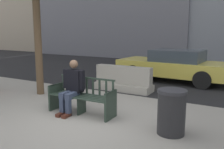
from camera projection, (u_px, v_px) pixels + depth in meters
The scene contains 7 objects.
ground_plane at pixel (82, 122), 5.58m from camera, with size 200.00×200.00×0.00m, color gray.
street_asphalt at pixel (182, 70), 13.00m from camera, with size 120.00×12.00×0.01m, color black.
street_bench at pixel (82, 98), 6.11m from camera, with size 1.70×0.56×0.88m.
seated_person at pixel (72, 85), 6.13m from camera, with size 0.58×0.73×1.31m.
jersey_barrier_centre at pixel (123, 81), 8.49m from camera, with size 2.00×0.69×0.84m.
car_taxi_near at pixel (174, 65), 10.03m from camera, with size 4.47×2.03×1.27m.
trash_bin at pixel (171, 112), 4.88m from camera, with size 0.57×0.57×0.90m.
Camera 1 is at (3.24, -4.26, 2.02)m, focal length 40.00 mm.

